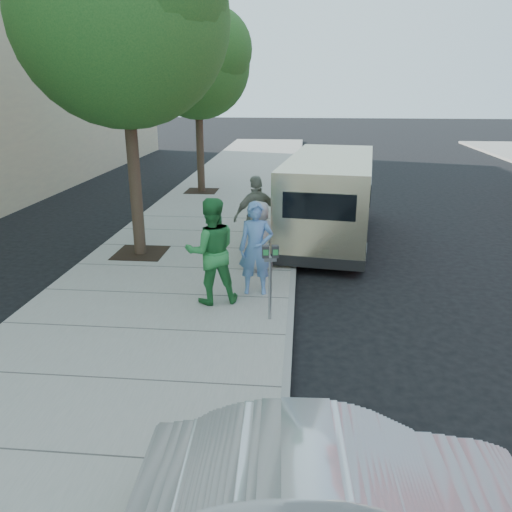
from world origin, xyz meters
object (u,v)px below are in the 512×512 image
Objects in this scene: tree_near at (123,8)px; tree_far at (198,60)px; parking_meter at (270,267)px; van at (330,197)px; person_gray_shirt at (259,237)px; sedan at (341,498)px; person_officer at (256,249)px; person_striped_polo at (257,217)px; person_green_shirt at (211,251)px.

tree_near reaches higher than tree_far.
van is (1.23, 5.34, 0.08)m from parking_meter.
tree_near is at bearing -56.74° from person_gray_shirt.
sedan is at bearing -74.48° from tree_far.
person_officer is (2.99, -9.78, -3.83)m from tree_far.
tree_near is at bearing -25.05° from person_striped_polo.
person_striped_polo is at bearing 0.82° from tree_near.
tree_far is at bearing -96.10° from person_green_shirt.
person_officer is 1.24m from person_gray_shirt.
sedan is 7.91m from person_striped_polo.
parking_meter is at bearing -95.62° from van.
van is 4.06× the size of person_gray_shirt.
sedan is at bearing 93.81° from person_green_shirt.
person_officer is at bearing 10.04° from sedan.
van is 9.75m from sedan.
van is at bearing 23.76° from tree_near.
tree_near reaches higher than person_officer.
sedan is at bearing -61.13° from tree_near.
van is at bearing -4.71° from sedan.
person_striped_polo is (2.80, -7.56, -3.77)m from tree_far.
person_officer is at bearing -165.62° from person_green_shirt.
van is at bearing -157.82° from person_gray_shirt.
tree_near is 5.60m from person_green_shirt.
tree_far is 8.90m from person_striped_polo.
van is 3.49× the size of person_officer.
person_gray_shirt is at bearing 88.31° from person_officer.
sedan is 1.98× the size of person_officer.
person_striped_polo reaches higher than parking_meter.
sedan is 1.86× the size of person_striped_polo.
person_green_shirt is 1.03× the size of person_striped_polo.
tree_far reaches higher than sedan.
tree_far is 8.10m from van.
tree_near is 1.16× the size of tree_far.
person_green_shirt reaches higher than parking_meter.
person_gray_shirt is at bearing -17.73° from tree_near.
person_green_shirt is (-1.12, 0.66, 0.02)m from parking_meter.
parking_meter is at bearing -73.03° from tree_far.
sedan is at bearing 74.75° from person_striped_polo.
parking_meter is 4.51m from sedan.
person_gray_shirt is (2.94, -8.54, -3.95)m from tree_far.
tree_near is at bearing 125.77° from parking_meter.
van is 4.48m from person_officer.
van is 1.77× the size of sedan.
tree_far is 16.46m from sedan.
van is at bearing -50.74° from tree_far.
person_officer is 0.92m from person_green_shirt.
person_green_shirt is 1.28× the size of person_gray_shirt.
tree_far is at bearing 136.64° from van.
person_striped_polo is (2.80, 0.04, -4.43)m from tree_near.
tree_far reaches higher than person_green_shirt.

